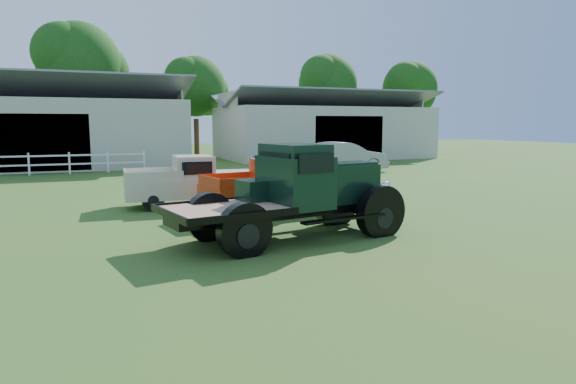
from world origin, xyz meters
name	(u,v)px	position (x,y,z in m)	size (l,w,h in m)	color
ground	(300,244)	(0.00, 0.00, 0.00)	(120.00, 120.00, 0.00)	#2F6123
shed_left	(34,123)	(-7.00, 26.00, 2.80)	(18.80, 10.20, 5.60)	#99968C
shed_right	(323,125)	(14.00, 27.00, 2.60)	(16.80, 9.20, 5.20)	#99968C
fence_rail	(8,165)	(-8.00, 20.00, 0.60)	(14.20, 0.16, 1.20)	white
tree_b	(80,85)	(-4.00, 34.00, 5.75)	(6.90, 6.90, 11.50)	black
tree_c	(196,103)	(5.00, 33.00, 4.50)	(5.40, 5.40, 9.00)	black
tree_d	(328,100)	(18.00, 34.00, 5.00)	(6.00, 6.00, 10.00)	black
tree_e	(409,103)	(26.00, 32.00, 4.75)	(5.70, 5.70, 9.50)	black
vintage_flatbed	(291,192)	(0.00, 0.55, 1.14)	(5.76, 2.28, 2.28)	black
red_pickup	(276,186)	(0.97, 3.98, 0.85)	(4.68, 1.80, 1.71)	red
white_pickup	(191,181)	(-1.14, 6.48, 0.83)	(4.50, 1.75, 1.65)	#BFB99E
misc_car_blue	(294,161)	(5.96, 14.23, 0.78)	(1.85, 4.60, 1.57)	#282EA9
misc_car_grey	(342,157)	(9.23, 14.87, 0.86)	(1.82, 5.22, 1.72)	gray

